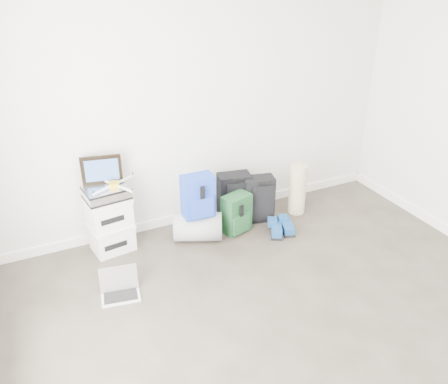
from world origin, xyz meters
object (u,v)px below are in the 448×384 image
duffel_bag (198,227)px  carry_on (259,199)px  briefcase (106,193)px  boxes_stack (110,224)px  large_suitcase (234,197)px  laptop (120,289)px

duffel_bag → carry_on: size_ratio=0.94×
duffel_bag → briefcase: bearing=-169.4°
boxes_stack → briefcase: bearing=127.0°
boxes_stack → large_suitcase: size_ratio=1.07×
duffel_bag → large_suitcase: large_suitcase is taller
carry_on → duffel_bag: bearing=-160.7°
duffel_bag → laptop: 1.12m
duffel_bag → laptop: (-0.98, -0.53, -0.09)m
duffel_bag → boxes_stack: bearing=-169.4°
briefcase → large_suitcase: 1.44m
duffel_bag → large_suitcase: size_ratio=0.90×
boxes_stack → laptop: 0.79m
large_suitcase → carry_on: bearing=-20.0°
briefcase → laptop: briefcase is taller
briefcase → boxes_stack: bearing=-51.1°
laptop → boxes_stack: bearing=91.1°
boxes_stack → carry_on: 1.64m
duffel_bag → laptop: duffel_bag is taller
boxes_stack → duffel_bag: (0.86, -0.21, -0.14)m
duffel_bag → large_suitcase: (0.54, 0.23, 0.12)m
carry_on → briefcase: bearing=-171.5°
boxes_stack → carry_on: bearing=-12.5°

